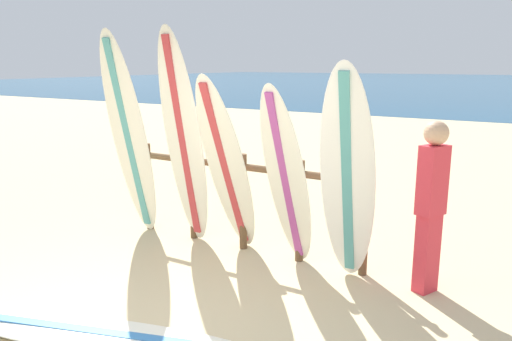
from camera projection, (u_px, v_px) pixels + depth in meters
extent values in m
cylinder|color=brown|center=(149.00, 187.00, 6.57)|extent=(0.09, 0.09, 1.15)
cylinder|color=brown|center=(193.00, 194.00, 6.20)|extent=(0.09, 0.09, 1.15)
cylinder|color=brown|center=(243.00, 202.00, 5.83)|extent=(0.09, 0.09, 1.15)
cylinder|color=brown|center=(300.00, 212.00, 5.47)|extent=(0.09, 0.09, 1.15)
cylinder|color=brown|center=(365.00, 222.00, 5.10)|extent=(0.09, 0.09, 1.15)
cylinder|color=brown|center=(243.00, 167.00, 5.74)|extent=(3.06, 0.08, 0.08)
ellipsoid|color=white|center=(130.00, 138.00, 6.05)|extent=(0.58, 0.77, 2.58)
cube|color=teal|center=(130.00, 138.00, 6.05)|extent=(0.17, 0.68, 2.37)
ellipsoid|color=white|center=(184.00, 140.00, 5.76)|extent=(0.53, 0.66, 2.60)
cube|color=#B73338|center=(184.00, 140.00, 5.76)|extent=(0.12, 0.60, 2.39)
ellipsoid|color=white|center=(227.00, 168.00, 5.49)|extent=(0.53, 0.90, 2.09)
cube|color=#B73338|center=(227.00, 168.00, 5.49)|extent=(0.11, 0.84, 1.93)
ellipsoid|color=white|center=(287.00, 179.00, 5.14)|extent=(0.56, 0.78, 2.01)
cube|color=#A53F8C|center=(287.00, 179.00, 5.14)|extent=(0.17, 0.70, 1.85)
ellipsoid|color=white|center=(348.00, 178.00, 4.69)|extent=(0.62, 0.79, 2.22)
cube|color=teal|center=(348.00, 178.00, 4.69)|extent=(0.19, 0.69, 2.05)
ellipsoid|color=white|center=(103.00, 336.00, 3.98)|extent=(2.73, 1.28, 0.07)
cube|color=#3372B2|center=(103.00, 336.00, 3.98)|extent=(2.41, 0.82, 0.08)
cube|color=#D8333F|center=(427.00, 253.00, 4.76)|extent=(0.22, 0.26, 0.78)
cube|color=#D8333F|center=(433.00, 180.00, 4.61)|extent=(0.27, 0.31, 0.66)
sphere|color=tan|center=(436.00, 133.00, 4.51)|extent=(0.23, 0.23, 0.23)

